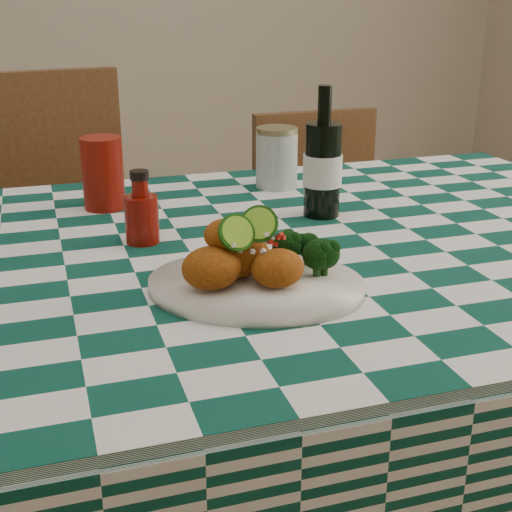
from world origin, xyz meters
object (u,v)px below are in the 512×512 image
object	(u,v)px
ketchup_bottle	(141,207)
mason_jar	(277,157)
red_tumbler	(103,173)
beer_bottle	(323,152)
wooden_chair_left	(63,272)
dining_table	(249,438)
plate	(256,285)
fried_chicken_pile	(249,248)
wooden_chair_right	(335,264)

from	to	relation	value
ketchup_bottle	mason_jar	world-z (taller)	mason_jar
red_tumbler	beer_bottle	distance (m)	0.44
red_tumbler	wooden_chair_left	distance (m)	0.55
dining_table	plate	world-z (taller)	plate
fried_chicken_pile	wooden_chair_right	bearing A→B (deg)	59.10
wooden_chair_left	plate	bearing A→B (deg)	-82.41
dining_table	fried_chicken_pile	xyz separation A→B (m)	(-0.06, -0.19, 0.46)
red_tumbler	mason_jar	world-z (taller)	red_tumbler
red_tumbler	wooden_chair_right	xyz separation A→B (m)	(0.70, 0.41, -0.43)
ketchup_bottle	mason_jar	bearing A→B (deg)	39.26
mason_jar	red_tumbler	bearing A→B (deg)	-172.37
plate	wooden_chair_left	size ratio (longest dim) A/B	0.32
fried_chicken_pile	wooden_chair_left	world-z (taller)	wooden_chair_left
ketchup_bottle	beer_bottle	size ratio (longest dim) A/B	0.51
plate	wooden_chair_right	bearing A→B (deg)	59.57
red_tumbler	mason_jar	bearing A→B (deg)	7.63
wooden_chair_right	plate	bearing A→B (deg)	-121.59
fried_chicken_pile	wooden_chair_right	xyz separation A→B (m)	(0.54, 0.91, -0.43)
ketchup_bottle	dining_table	bearing A→B (deg)	-23.11
red_tumbler	wooden_chair_right	world-z (taller)	red_tumbler
ketchup_bottle	wooden_chair_right	size ratio (longest dim) A/B	0.15
plate	mason_jar	size ratio (longest dim) A/B	2.39
dining_table	wooden_chair_left	world-z (taller)	wooden_chair_left
ketchup_bottle	beer_bottle	world-z (taller)	beer_bottle
red_tumbler	beer_bottle	xyz separation A→B (m)	(0.40, -0.18, 0.05)
plate	wooden_chair_left	distance (m)	0.99
plate	beer_bottle	xyz separation A→B (m)	(0.23, 0.32, 0.12)
red_tumbler	mason_jar	size ratio (longest dim) A/B	1.08
plate	wooden_chair_left	world-z (taller)	wooden_chair_left
plate	beer_bottle	bearing A→B (deg)	53.73
red_tumbler	wooden_chair_left	bearing A→B (deg)	101.69
beer_bottle	wooden_chair_right	bearing A→B (deg)	63.05
fried_chicken_pile	wooden_chair_right	size ratio (longest dim) A/B	0.19
dining_table	wooden_chair_right	distance (m)	0.87
ketchup_bottle	wooden_chair_right	world-z (taller)	ketchup_bottle
wooden_chair_left	dining_table	bearing A→B (deg)	-75.28
dining_table	fried_chicken_pile	distance (m)	0.50
fried_chicken_pile	red_tumbler	xyz separation A→B (m)	(-0.15, 0.49, 0.00)
mason_jar	wooden_chair_right	size ratio (longest dim) A/B	0.15
mason_jar	wooden_chair_left	bearing A→B (deg)	142.33
dining_table	beer_bottle	xyz separation A→B (m)	(0.19, 0.13, 0.52)
wooden_chair_left	wooden_chair_right	xyz separation A→B (m)	(0.78, 0.00, -0.07)
fried_chicken_pile	red_tumbler	size ratio (longest dim) A/B	1.11
beer_bottle	dining_table	bearing A→B (deg)	-145.99
fried_chicken_pile	wooden_chair_right	distance (m)	1.14
ketchup_bottle	fried_chicken_pile	bearing A→B (deg)	-66.84
plate	fried_chicken_pile	xyz separation A→B (m)	(-0.01, 0.00, 0.06)
dining_table	wooden_chair_left	distance (m)	0.78
plate	beer_bottle	distance (m)	0.41
red_tumbler	beer_bottle	size ratio (longest dim) A/B	0.58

